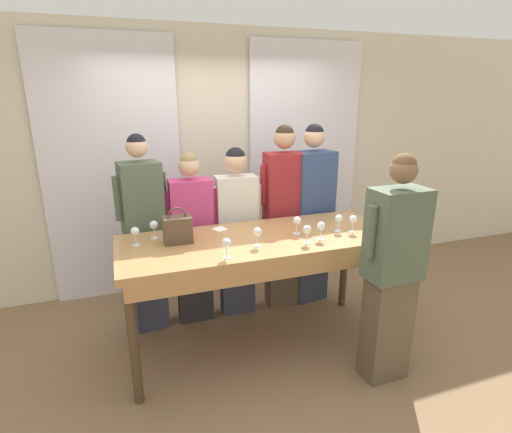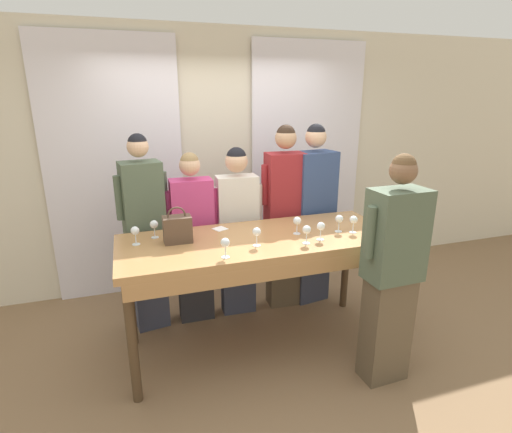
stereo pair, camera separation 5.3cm
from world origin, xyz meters
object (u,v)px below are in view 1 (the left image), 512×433
wine_glass_back_left (307,230)px  host_pouring (392,271)px  handbag (178,229)px  guest_striped_shirt (283,216)px  wine_glass_front_mid (321,227)px  wine_glass_back_right (154,226)px  wine_glass_center_left (371,222)px  wine_bottle (381,215)px  tasting_bar (260,250)px  guest_olive_jacket (144,234)px  wine_glass_near_host (353,220)px  wine_glass_center_right (339,219)px  wine_glass_front_left (226,244)px  wine_glass_back_mid (135,232)px  guest_cream_sweater (236,229)px  wine_glass_center_mid (297,221)px  guest_navy_coat (311,214)px  guest_pink_top (192,238)px  wine_glass_front_right (257,233)px

wine_glass_back_left → host_pouring: host_pouring is taller
handbag → guest_striped_shirt: guest_striped_shirt is taller
wine_glass_front_mid → wine_glass_back_right: bearing=159.6°
wine_glass_center_left → guest_striped_shirt: bearing=116.2°
wine_bottle → wine_glass_back_right: 1.90m
tasting_bar → guest_olive_jacket: bearing=143.2°
wine_glass_near_host → host_pouring: host_pouring is taller
wine_glass_back_left → wine_glass_center_right: bearing=23.8°
wine_glass_center_left → guest_olive_jacket: size_ratio=0.08×
wine_glass_front_left → wine_glass_back_right: (-0.44, 0.57, 0.00)m
wine_glass_back_mid → wine_glass_center_left: bearing=-11.4°
wine_glass_front_mid → host_pouring: bearing=-54.9°
tasting_bar → wine_glass_front_mid: 0.52m
handbag → wine_glass_front_mid: (1.08, -0.31, -0.00)m
wine_glass_back_mid → guest_cream_sweater: size_ratio=0.09×
wine_glass_center_left → wine_glass_center_mid: 0.61m
wine_glass_back_right → guest_striped_shirt: bearing=16.1°
wine_glass_back_left → wine_glass_back_mid: 1.32m
wine_glass_near_host → guest_striped_shirt: bearing=112.0°
handbag → guest_striped_shirt: bearing=25.3°
wine_glass_front_mid → host_pouring: size_ratio=0.08×
guest_navy_coat → guest_olive_jacket: bearing=180.0°
wine_glass_center_left → wine_glass_back_mid: size_ratio=1.00×
host_pouring → tasting_bar: bearing=139.5°
guest_olive_jacket → guest_pink_top: (0.43, 0.00, -0.09)m
wine_glass_front_mid → guest_navy_coat: guest_navy_coat is taller
wine_glass_back_right → guest_pink_top: 0.59m
guest_navy_coat → handbag: bearing=-159.7°
wine_bottle → wine_glass_center_mid: wine_bottle is taller
wine_glass_front_mid → guest_olive_jacket: guest_olive_jacket is taller
tasting_bar → wine_glass_center_mid: (0.32, 0.00, 0.21)m
guest_navy_coat → wine_glass_front_left: bearing=-140.5°
tasting_bar → host_pouring: bearing=-40.5°
handbag → wine_glass_front_right: size_ratio=1.96×
guest_cream_sweater → wine_glass_front_left: bearing=-110.4°
wine_glass_front_left → wine_glass_near_host: size_ratio=1.00×
handbag → wine_glass_front_right: handbag is taller
wine_glass_front_mid → guest_cream_sweater: bearing=118.6°
wine_glass_near_host → tasting_bar: bearing=171.7°
wine_glass_front_left → wine_glass_center_right: 1.07m
host_pouring → wine_glass_front_left: bearing=162.1°
wine_glass_center_right → wine_glass_back_left: 0.41m
wine_glass_front_left → wine_glass_near_host: (1.14, 0.18, 0.00)m
wine_bottle → guest_cream_sweater: 1.33m
wine_glass_back_right → host_pouring: (1.58, -0.94, -0.23)m
tasting_bar → wine_glass_center_mid: wine_glass_center_mid is taller
wine_glass_center_left → guest_olive_jacket: 1.96m
wine_bottle → wine_glass_front_right: size_ratio=2.25×
wine_bottle → guest_cream_sweater: size_ratio=0.20×
wine_glass_near_host → guest_cream_sweater: bearing=136.1°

